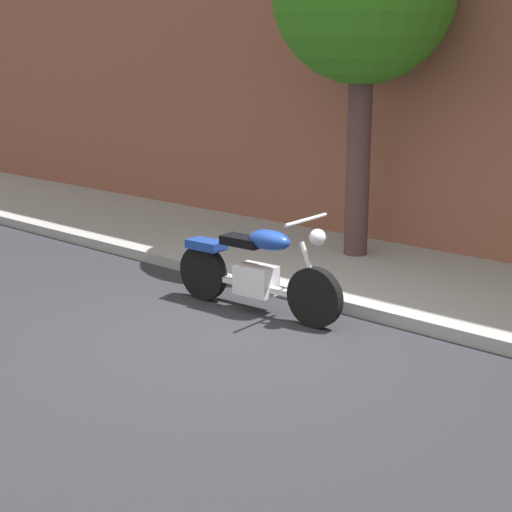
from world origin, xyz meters
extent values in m
plane|color=#28282D|center=(0.00, 0.00, 0.00)|extent=(60.00, 60.00, 0.00)
cube|color=#979797|center=(0.00, 2.57, 0.07)|extent=(24.70, 2.72, 0.14)
cylinder|color=black|center=(0.40, 0.67, 0.32)|extent=(0.64, 0.15, 0.63)
cylinder|color=black|center=(-1.13, 0.58, 0.32)|extent=(0.64, 0.15, 0.63)
cube|color=silver|center=(-0.37, 0.62, 0.37)|extent=(0.46, 0.31, 0.32)
cube|color=silver|center=(-0.37, 0.62, 0.30)|extent=(1.38, 0.16, 0.06)
ellipsoid|color=navy|center=(-0.19, 0.64, 0.83)|extent=(0.53, 0.29, 0.22)
cube|color=black|center=(-0.55, 0.61, 0.77)|extent=(0.49, 0.27, 0.10)
cube|color=navy|center=(-1.08, 0.58, 0.65)|extent=(0.45, 0.27, 0.10)
cylinder|color=silver|center=(0.34, 0.67, 0.60)|extent=(0.27, 0.07, 0.58)
cylinder|color=silver|center=(0.28, 0.66, 1.11)|extent=(0.08, 0.70, 0.04)
sphere|color=silver|center=(0.42, 0.67, 0.95)|extent=(0.17, 0.17, 0.17)
cylinder|color=silver|center=(-0.63, 0.77, 0.27)|extent=(0.80, 0.14, 0.09)
cylinder|color=#4C3332|center=(-0.73, 3.03, 1.43)|extent=(0.31, 0.31, 2.87)
camera|label=1|loc=(5.02, -5.43, 2.72)|focal=54.75mm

